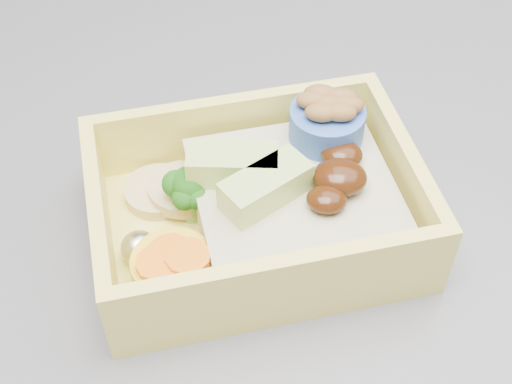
{
  "coord_description": "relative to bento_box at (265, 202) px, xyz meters",
  "views": [
    {
      "loc": [
        0.2,
        -0.45,
        1.28
      ],
      "look_at": [
        0.18,
        -0.16,
        0.96
      ],
      "focal_mm": 50.0,
      "sensor_mm": 36.0,
      "label": 1
    }
  ],
  "objects": [
    {
      "name": "bento_box",
      "position": [
        0.0,
        0.0,
        0.0
      ],
      "size": [
        0.23,
        0.19,
        0.07
      ],
      "rotation": [
        0.0,
        0.0,
        0.31
      ],
      "color": "#F3E464",
      "rests_on": "island"
    }
  ]
}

